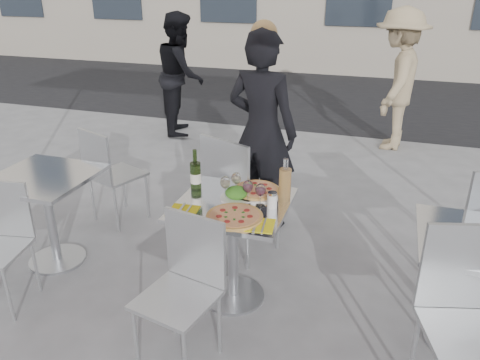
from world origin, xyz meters
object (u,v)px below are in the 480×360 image
(salad_plate, at_px, (237,194))
(wine_bottle, at_px, (196,175))
(side_chair_rnear, at_px, (469,309))
(wineglass_white_a, at_px, (225,183))
(chair_far, at_px, (235,188))
(pizza_near, at_px, (235,216))
(wineglass_red_a, at_px, (248,187))
(side_table_right, at_px, (477,271))
(wineglass_white_b, at_px, (236,179))
(pedestrian_a, at_px, (181,74))
(side_chair_lfar, at_px, (108,169))
(wineglass_red_b, at_px, (260,191))
(napkin_right, at_px, (259,225))
(napkin_left, at_px, (183,211))
(pedestrian_b, at_px, (397,80))
(pizza_far, at_px, (257,191))
(carafe, at_px, (285,184))
(main_table, at_px, (233,231))
(woman_diner, at_px, (262,132))
(chair_near, at_px, (185,279))
(sugar_shaker, at_px, (272,200))
(side_table_left, at_px, (47,201))

(salad_plate, distance_m, wine_bottle, 0.33)
(side_chair_rnear, bearing_deg, wineglass_white_a, 145.04)
(chair_far, relative_size, pizza_near, 2.93)
(wineglass_red_a, bearing_deg, wineglass_white_a, 174.17)
(side_table_right, distance_m, wineglass_white_b, 1.56)
(pedestrian_a, relative_size, wine_bottle, 5.72)
(chair_far, distance_m, side_chair_lfar, 1.27)
(wineglass_red_b, bearing_deg, wineglass_white_a, 171.14)
(napkin_right, bearing_deg, pedestrian_a, 113.72)
(wine_bottle, bearing_deg, napkin_left, -81.83)
(chair_far, xyz_separation_m, pedestrian_b, (1.11, 3.19, 0.29))
(side_chair_rnear, bearing_deg, pedestrian_b, 80.42)
(pedestrian_a, relative_size, wineglass_white_a, 10.71)
(wine_bottle, bearing_deg, pizza_far, 11.31)
(pizza_near, distance_m, napkin_right, 0.17)
(pedestrian_b, relative_size, wineglass_red_a, 11.34)
(wine_bottle, distance_m, wineglass_white_a, 0.25)
(wine_bottle, bearing_deg, wineglass_white_a, -15.06)
(pizza_near, xyz_separation_m, salad_plate, (-0.07, 0.26, 0.03))
(pedestrian_a, height_order, carafe, pedestrian_a)
(pizza_near, bearing_deg, carafe, 55.65)
(main_table, height_order, wineglass_red_a, wineglass_red_a)
(pedestrian_b, bearing_deg, wine_bottle, -11.87)
(chair_far, distance_m, carafe, 0.66)
(salad_plate, height_order, wineglass_red_b, wineglass_red_b)
(pedestrian_a, bearing_deg, wineglass_red_b, -168.98)
(main_table, relative_size, side_chair_lfar, 0.83)
(woman_diner, xyz_separation_m, napkin_left, (-0.14, -1.36, -0.12))
(side_chair_rnear, height_order, napkin_left, side_chair_rnear)
(side_table_right, bearing_deg, napkin_left, -173.21)
(chair_far, bearing_deg, carafe, 163.24)
(chair_far, height_order, wineglass_red_b, chair_far)
(wineglass_white_b, distance_m, wineglass_red_b, 0.24)
(napkin_right, bearing_deg, wineglass_red_b, 97.15)
(main_table, relative_size, wineglass_white_b, 4.76)
(woman_diner, bearing_deg, chair_far, 97.59)
(wineglass_white_a, xyz_separation_m, wineglass_red_a, (0.16, -0.02, 0.00))
(side_table_right, height_order, chair_far, chair_far)
(chair_near, xyz_separation_m, sugar_shaker, (0.35, 0.59, 0.28))
(pizza_far, distance_m, wine_bottle, 0.43)
(main_table, bearing_deg, side_chair_rnear, -18.36)
(side_table_right, distance_m, side_chair_lfar, 3.00)
(side_table_left, bearing_deg, wineglass_white_b, 5.35)
(wine_bottle, bearing_deg, main_table, -20.25)
(chair_far, relative_size, napkin_left, 5.12)
(side_chair_rnear, relative_size, pedestrian_a, 0.59)
(woman_diner, height_order, pedestrian_a, woman_diner)
(side_chair_lfar, xyz_separation_m, wineglass_white_b, (1.39, -0.57, 0.32))
(side_chair_rnear, height_order, napkin_right, side_chair_rnear)
(pedestrian_a, relative_size, wineglass_red_a, 10.71)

